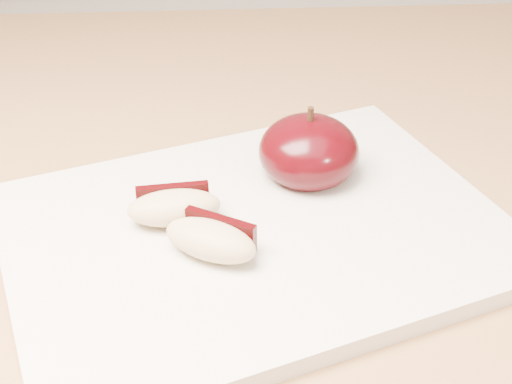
{
  "coord_description": "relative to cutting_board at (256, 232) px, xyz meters",
  "views": [
    {
      "loc": [
        -0.04,
        0.02,
        1.18
      ],
      "look_at": [
        -0.02,
        0.39,
        0.94
      ],
      "focal_mm": 50.0,
      "sensor_mm": 36.0,
      "label": 1
    }
  ],
  "objects": [
    {
      "name": "apple_half",
      "position": [
        0.04,
        0.06,
        0.02
      ],
      "size": [
        0.09,
        0.09,
        0.06
      ],
      "rotation": [
        0.0,
        0.0,
        0.43
      ],
      "color": "black",
      "rests_on": "cutting_board"
    },
    {
      "name": "apple_wedge_a",
      "position": [
        -0.05,
        0.01,
        0.02
      ],
      "size": [
        0.06,
        0.03,
        0.02
      ],
      "rotation": [
        0.0,
        0.0,
        0.1
      ],
      "color": "tan",
      "rests_on": "cutting_board"
    },
    {
      "name": "cutting_board",
      "position": [
        0.0,
        0.0,
        0.0
      ],
      "size": [
        0.37,
        0.32,
        0.01
      ],
      "primitive_type": "cube",
      "rotation": [
        0.0,
        0.0,
        0.34
      ],
      "color": "silver",
      "rests_on": "island_counter"
    },
    {
      "name": "back_cabinet",
      "position": [
        0.02,
        0.81,
        -0.44
      ],
      "size": [
        2.4,
        0.62,
        0.94
      ],
      "color": "silver",
      "rests_on": "ground"
    },
    {
      "name": "apple_wedge_b",
      "position": [
        -0.03,
        -0.03,
        0.02
      ],
      "size": [
        0.07,
        0.05,
        0.02
      ],
      "rotation": [
        0.0,
        0.0,
        -0.52
      ],
      "color": "tan",
      "rests_on": "cutting_board"
    }
  ]
}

